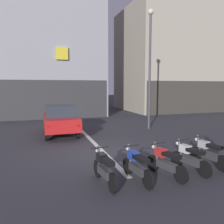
{
  "coord_description": "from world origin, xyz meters",
  "views": [
    {
      "loc": [
        -2.51,
        -9.07,
        2.71
      ],
      "look_at": [
        1.07,
        2.0,
        1.4
      ],
      "focal_mm": 37.01,
      "sensor_mm": 36.0,
      "label": 1
    }
  ],
  "objects_px": {
    "car_red_crossing_near": "(60,119)",
    "motorcycle_white_row_right_mid": "(190,158)",
    "street_lamp": "(150,58)",
    "motorcycle_black_row_leftmost": "(104,168)",
    "motorcycle_blue_row_left_mid": "(137,165)",
    "motorcycle_silver_row_rightmost": "(208,152)",
    "motorcycle_red_row_centre": "(166,162)"
  },
  "relations": [
    {
      "from": "car_red_crossing_near",
      "to": "motorcycle_white_row_right_mid",
      "type": "distance_m",
      "value": 7.82
    },
    {
      "from": "street_lamp",
      "to": "motorcycle_black_row_leftmost",
      "type": "bearing_deg",
      "value": -124.96
    },
    {
      "from": "motorcycle_black_row_leftmost",
      "to": "car_red_crossing_near",
      "type": "bearing_deg",
      "value": 94.18
    },
    {
      "from": "motorcycle_black_row_leftmost",
      "to": "motorcycle_white_row_right_mid",
      "type": "xyz_separation_m",
      "value": [
        2.83,
        0.07,
        0.0
      ]
    },
    {
      "from": "street_lamp",
      "to": "motorcycle_black_row_leftmost",
      "type": "relative_size",
      "value": 4.4
    },
    {
      "from": "street_lamp",
      "to": "motorcycle_blue_row_left_mid",
      "type": "xyz_separation_m",
      "value": [
        -4.06,
        -7.24,
        -3.97
      ]
    },
    {
      "from": "motorcycle_red_row_centre",
      "to": "motorcycle_silver_row_rightmost",
      "type": "xyz_separation_m",
      "value": [
        1.89,
        0.42,
        0.0
      ]
    },
    {
      "from": "car_red_crossing_near",
      "to": "motorcycle_blue_row_left_mid",
      "type": "distance_m",
      "value": 7.36
    },
    {
      "from": "motorcycle_black_row_leftmost",
      "to": "motorcycle_red_row_centre",
      "type": "height_order",
      "value": "same"
    },
    {
      "from": "street_lamp",
      "to": "motorcycle_blue_row_left_mid",
      "type": "bearing_deg",
      "value": -119.29
    },
    {
      "from": "car_red_crossing_near",
      "to": "motorcycle_black_row_leftmost",
      "type": "bearing_deg",
      "value": -85.82
    },
    {
      "from": "street_lamp",
      "to": "motorcycle_red_row_centre",
      "type": "xyz_separation_m",
      "value": [
        -3.12,
        -7.23,
        -3.97
      ]
    },
    {
      "from": "motorcycle_black_row_leftmost",
      "to": "motorcycle_red_row_centre",
      "type": "relative_size",
      "value": 1.02
    },
    {
      "from": "motorcycle_white_row_right_mid",
      "to": "motorcycle_red_row_centre",
      "type": "bearing_deg",
      "value": -171.49
    },
    {
      "from": "street_lamp",
      "to": "motorcycle_silver_row_rightmost",
      "type": "height_order",
      "value": "street_lamp"
    },
    {
      "from": "motorcycle_red_row_centre",
      "to": "motorcycle_silver_row_rightmost",
      "type": "distance_m",
      "value": 1.94
    },
    {
      "from": "car_red_crossing_near",
      "to": "street_lamp",
      "type": "bearing_deg",
      "value": 0.39
    },
    {
      "from": "motorcycle_white_row_right_mid",
      "to": "motorcycle_black_row_leftmost",
      "type": "bearing_deg",
      "value": -178.58
    },
    {
      "from": "motorcycle_blue_row_left_mid",
      "to": "motorcycle_red_row_centre",
      "type": "bearing_deg",
      "value": 0.39
    },
    {
      "from": "car_red_crossing_near",
      "to": "motorcycle_black_row_leftmost",
      "type": "height_order",
      "value": "car_red_crossing_near"
    },
    {
      "from": "motorcycle_black_row_leftmost",
      "to": "motorcycle_blue_row_left_mid",
      "type": "height_order",
      "value": "same"
    },
    {
      "from": "motorcycle_black_row_leftmost",
      "to": "motorcycle_white_row_right_mid",
      "type": "distance_m",
      "value": 2.84
    },
    {
      "from": "car_red_crossing_near",
      "to": "motorcycle_silver_row_rightmost",
      "type": "bearing_deg",
      "value": -57.57
    },
    {
      "from": "car_red_crossing_near",
      "to": "motorcycle_white_row_right_mid",
      "type": "xyz_separation_m",
      "value": [
        3.36,
        -7.05,
        -0.43
      ]
    },
    {
      "from": "motorcycle_black_row_leftmost",
      "to": "motorcycle_red_row_centre",
      "type": "bearing_deg",
      "value": -2.17
    },
    {
      "from": "car_red_crossing_near",
      "to": "street_lamp",
      "type": "distance_m",
      "value": 6.56
    },
    {
      "from": "motorcycle_blue_row_left_mid",
      "to": "motorcycle_silver_row_rightmost",
      "type": "bearing_deg",
      "value": 8.6
    },
    {
      "from": "motorcycle_black_row_leftmost",
      "to": "motorcycle_silver_row_rightmost",
      "type": "distance_m",
      "value": 3.8
    },
    {
      "from": "motorcycle_white_row_right_mid",
      "to": "motorcycle_silver_row_rightmost",
      "type": "bearing_deg",
      "value": 16.55
    },
    {
      "from": "motorcycle_white_row_right_mid",
      "to": "motorcycle_blue_row_left_mid",
      "type": "bearing_deg",
      "value": -175.52
    },
    {
      "from": "car_red_crossing_near",
      "to": "motorcycle_silver_row_rightmost",
      "type": "distance_m",
      "value": 8.03
    },
    {
      "from": "street_lamp",
      "to": "motorcycle_black_row_leftmost",
      "type": "height_order",
      "value": "street_lamp"
    }
  ]
}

